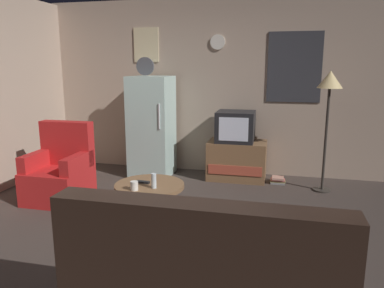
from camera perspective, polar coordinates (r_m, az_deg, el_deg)
ground_plane at (r=3.81m, az=-4.55°, el=-13.84°), size 12.00×12.00×0.00m
wall_with_art at (r=5.82m, az=2.77°, el=8.70°), size 5.20×0.12×2.64m
fridge at (r=5.64m, az=-6.19°, el=2.72°), size 0.60×0.62×1.77m
tv_stand at (r=5.54m, az=6.90°, el=-2.48°), size 0.84×0.53×0.57m
crt_tv at (r=5.43m, az=6.69°, el=2.68°), size 0.54×0.51×0.44m
standing_lamp at (r=5.10m, az=20.32°, el=7.89°), size 0.32×0.32×1.59m
coffee_table at (r=3.96m, az=-6.46°, el=-9.25°), size 0.72×0.72×0.46m
wine_glass at (r=3.74m, az=-5.87°, el=-5.63°), size 0.05×0.05×0.15m
mug_ceramic_white at (r=3.71m, az=-8.84°, el=-6.34°), size 0.08×0.08×0.09m
remote_control at (r=3.92m, az=-7.57°, el=-5.80°), size 0.15×0.06×0.02m
armchair at (r=4.94m, az=-19.53°, el=-4.21°), size 0.68×0.68×0.96m
couch at (r=2.53m, az=2.08°, el=-20.19°), size 1.70×0.80×0.92m
book_stack at (r=5.47m, az=13.01°, el=-5.43°), size 0.21×0.17×0.10m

